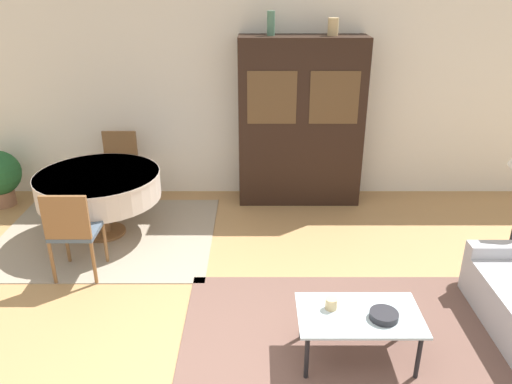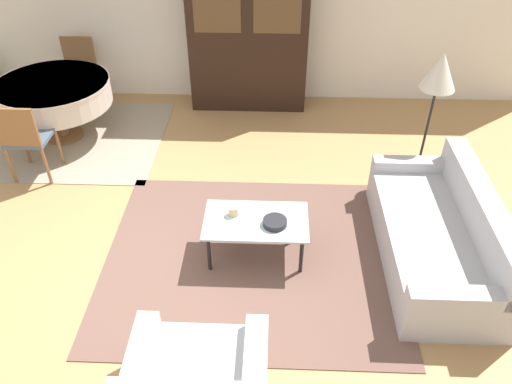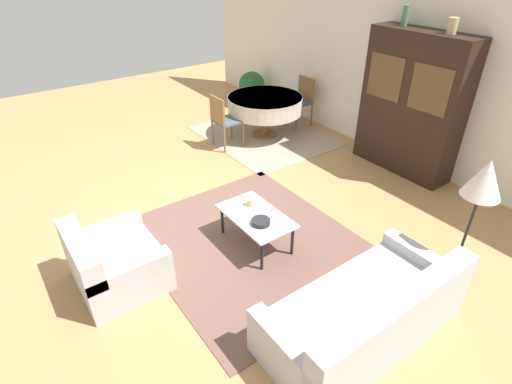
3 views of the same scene
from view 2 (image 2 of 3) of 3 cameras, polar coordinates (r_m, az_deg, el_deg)
ground_plane at (r=4.79m, az=-12.38°, el=-8.73°), size 14.00×14.00×0.00m
wall_back at (r=7.21m, az=-7.44°, el=20.74°), size 10.00×0.06×2.70m
area_rug at (r=4.80m, az=-0.53°, el=-7.42°), size 2.76×2.38×0.01m
dining_rug at (r=6.97m, az=-20.80°, el=5.78°), size 2.48×1.99×0.01m
couch at (r=4.91m, az=20.26°, el=-4.81°), size 0.91×1.95×0.76m
coffee_table at (r=4.58m, az=0.00°, el=-3.64°), size 0.95×0.56×0.42m
display_cabinet at (r=6.94m, az=-0.89°, el=17.97°), size 1.58×0.48×2.15m
dining_table at (r=6.75m, az=-22.11°, el=10.41°), size 1.39×1.39×0.76m
dining_chair_near at (r=6.06m, az=-24.87°, el=5.80°), size 0.44×0.44×0.94m
dining_chair_far at (r=7.54m, az=-19.61°, el=13.20°), size 0.44×0.44×0.94m
floor_lamp at (r=5.47m, az=20.21°, el=12.27°), size 0.36×0.36×1.51m
cup at (r=4.58m, az=-2.59°, el=-2.17°), size 0.09×0.09×0.09m
bowl at (r=4.49m, az=2.17°, el=-3.48°), size 0.22×0.22×0.06m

